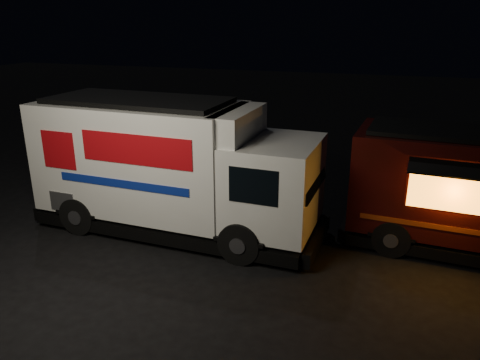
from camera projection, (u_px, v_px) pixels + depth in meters
The scene contains 2 objects.
ground at pixel (168, 241), 12.27m from camera, with size 80.00×80.00×0.00m, color black.
white_truck at pixel (177, 167), 12.42m from camera, with size 7.88×2.69×3.57m, color white, non-canonical shape.
Camera 1 is at (5.22, -9.91, 5.58)m, focal length 35.00 mm.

